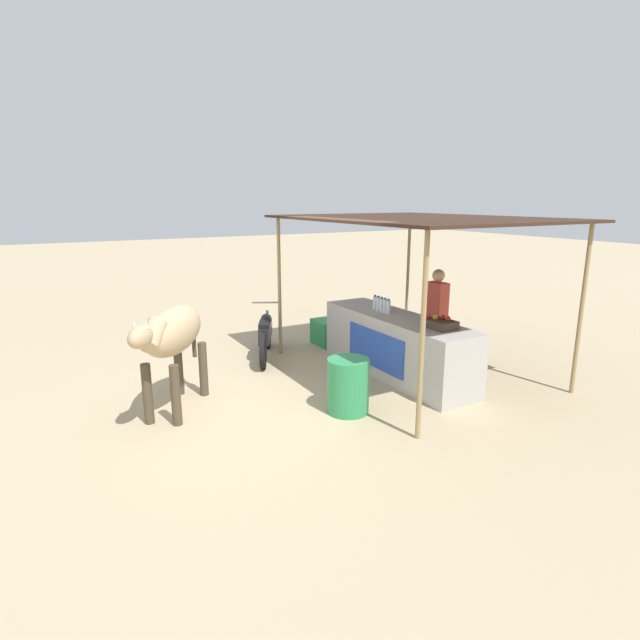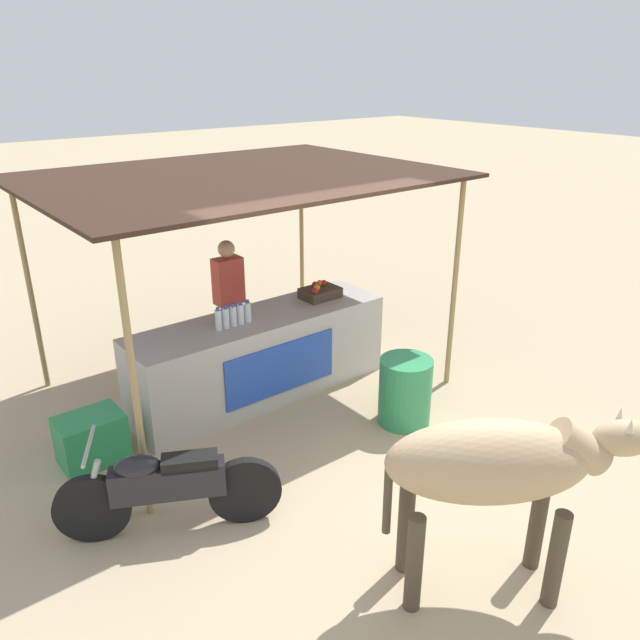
{
  "view_description": "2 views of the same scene",
  "coord_description": "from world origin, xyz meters",
  "px_view_note": "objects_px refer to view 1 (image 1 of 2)",
  "views": [
    {
      "loc": [
        6.0,
        -2.58,
        2.74
      ],
      "look_at": [
        -0.32,
        0.99,
        0.97
      ],
      "focal_mm": 28.0,
      "sensor_mm": 36.0,
      "label": 1
    },
    {
      "loc": [
        -3.41,
        -3.2,
        3.55
      ],
      "look_at": [
        0.12,
        1.27,
        1.19
      ],
      "focal_mm": 35.0,
      "sensor_mm": 36.0,
      "label": 2
    }
  ],
  "objects_px": {
    "fruit_crate": "(440,323)",
    "cow": "(172,335)",
    "stall_counter": "(396,345)",
    "water_barrel": "(348,386)",
    "vendor_behind_counter": "(436,318)",
    "cooler_box": "(327,332)",
    "motorcycle_parked": "(266,334)"
  },
  "relations": [
    {
      "from": "fruit_crate",
      "to": "cow",
      "type": "height_order",
      "value": "cow"
    },
    {
      "from": "cooler_box",
      "to": "cow",
      "type": "xyz_separation_m",
      "value": [
        1.68,
        -3.3,
        0.79
      ]
    },
    {
      "from": "stall_counter",
      "to": "vendor_behind_counter",
      "type": "distance_m",
      "value": 0.84
    },
    {
      "from": "motorcycle_parked",
      "to": "water_barrel",
      "type": "bearing_deg",
      "value": -0.05
    },
    {
      "from": "stall_counter",
      "to": "fruit_crate",
      "type": "height_order",
      "value": "fruit_crate"
    },
    {
      "from": "fruit_crate",
      "to": "cow",
      "type": "bearing_deg",
      "value": -109.32
    },
    {
      "from": "cooler_box",
      "to": "cow",
      "type": "height_order",
      "value": "cow"
    },
    {
      "from": "water_barrel",
      "to": "motorcycle_parked",
      "type": "distance_m",
      "value": 2.7
    },
    {
      "from": "fruit_crate",
      "to": "vendor_behind_counter",
      "type": "relative_size",
      "value": 0.27
    },
    {
      "from": "vendor_behind_counter",
      "to": "cooler_box",
      "type": "relative_size",
      "value": 2.75
    },
    {
      "from": "vendor_behind_counter",
      "to": "cow",
      "type": "bearing_deg",
      "value": -95.2
    },
    {
      "from": "stall_counter",
      "to": "vendor_behind_counter",
      "type": "xyz_separation_m",
      "value": [
        0.07,
        0.75,
        0.37
      ]
    },
    {
      "from": "stall_counter",
      "to": "vendor_behind_counter",
      "type": "bearing_deg",
      "value": 85.06
    },
    {
      "from": "stall_counter",
      "to": "water_barrel",
      "type": "distance_m",
      "value": 1.68
    },
    {
      "from": "cooler_box",
      "to": "cow",
      "type": "relative_size",
      "value": 0.36
    },
    {
      "from": "water_barrel",
      "to": "cow",
      "type": "distance_m",
      "value": 2.37
    },
    {
      "from": "stall_counter",
      "to": "cooler_box",
      "type": "distance_m",
      "value": 2.01
    },
    {
      "from": "stall_counter",
      "to": "water_barrel",
      "type": "height_order",
      "value": "stall_counter"
    },
    {
      "from": "stall_counter",
      "to": "motorcycle_parked",
      "type": "height_order",
      "value": "stall_counter"
    },
    {
      "from": "fruit_crate",
      "to": "cow",
      "type": "distance_m",
      "value": 3.66
    },
    {
      "from": "stall_counter",
      "to": "cow",
      "type": "xyz_separation_m",
      "value": [
        -0.31,
        -3.4,
        0.55
      ]
    },
    {
      "from": "fruit_crate",
      "to": "vendor_behind_counter",
      "type": "xyz_separation_m",
      "value": [
        -0.83,
        0.7,
        -0.18
      ]
    },
    {
      "from": "vendor_behind_counter",
      "to": "water_barrel",
      "type": "xyz_separation_m",
      "value": [
        0.78,
        -2.2,
        -0.49
      ]
    },
    {
      "from": "cooler_box",
      "to": "water_barrel",
      "type": "distance_m",
      "value": 3.15
    },
    {
      "from": "cooler_box",
      "to": "cow",
      "type": "distance_m",
      "value": 3.79
    },
    {
      "from": "fruit_crate",
      "to": "cooler_box",
      "type": "height_order",
      "value": "fruit_crate"
    },
    {
      "from": "stall_counter",
      "to": "fruit_crate",
      "type": "distance_m",
      "value": 1.05
    },
    {
      "from": "cow",
      "to": "motorcycle_parked",
      "type": "relative_size",
      "value": 1.03
    },
    {
      "from": "stall_counter",
      "to": "cow",
      "type": "bearing_deg",
      "value": -95.26
    },
    {
      "from": "water_barrel",
      "to": "motorcycle_parked",
      "type": "relative_size",
      "value": 0.45
    },
    {
      "from": "fruit_crate",
      "to": "water_barrel",
      "type": "xyz_separation_m",
      "value": [
        -0.05,
        -1.5,
        -0.67
      ]
    },
    {
      "from": "water_barrel",
      "to": "cow",
      "type": "height_order",
      "value": "cow"
    }
  ]
}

